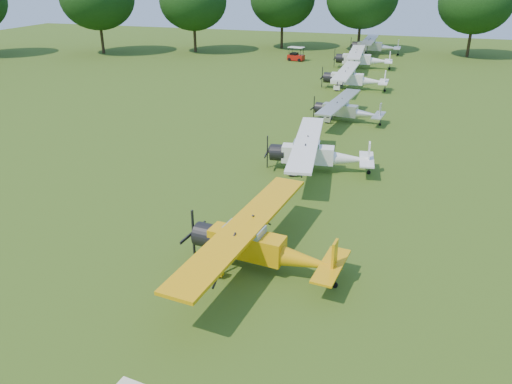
% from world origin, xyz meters
% --- Properties ---
extents(ground, '(160.00, 160.00, 0.00)m').
position_xyz_m(ground, '(0.00, 0.00, 0.00)').
color(ground, '#2D4D13').
rests_on(ground, ground).
extents(tree_belt, '(137.36, 130.27, 14.52)m').
position_xyz_m(tree_belt, '(3.57, 0.16, 8.03)').
color(tree_belt, '#2E2012').
rests_on(tree_belt, ground).
extents(aircraft_2, '(7.22, 11.47, 2.25)m').
position_xyz_m(aircraft_2, '(1.27, -8.82, 1.32)').
color(aircraft_2, '#ECA609').
rests_on(aircraft_2, ground).
extents(aircraft_3, '(7.11, 11.30, 2.22)m').
position_xyz_m(aircraft_3, '(1.40, 3.63, 1.30)').
color(aircraft_3, white).
rests_on(aircraft_3, ground).
extents(aircraft_4, '(6.29, 9.99, 1.96)m').
position_xyz_m(aircraft_4, '(1.61, 15.83, 1.15)').
color(aircraft_4, silver).
rests_on(aircraft_4, ground).
extents(aircraft_5, '(7.31, 11.60, 2.30)m').
position_xyz_m(aircraft_5, '(0.51, 28.78, 1.34)').
color(aircraft_5, white).
rests_on(aircraft_5, ground).
extents(aircraft_6, '(7.70, 12.26, 2.41)m').
position_xyz_m(aircraft_6, '(-0.02, 41.87, 1.41)').
color(aircraft_6, white).
rests_on(aircraft_6, ground).
extents(aircraft_7, '(7.68, 12.20, 2.41)m').
position_xyz_m(aircraft_7, '(0.45, 54.66, 1.41)').
color(aircraft_7, silver).
rests_on(aircraft_7, ground).
extents(golf_cart, '(2.46, 1.76, 1.93)m').
position_xyz_m(golf_cart, '(-9.69, 45.21, 0.64)').
color(golf_cart, '#AB150C').
rests_on(golf_cart, ground).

